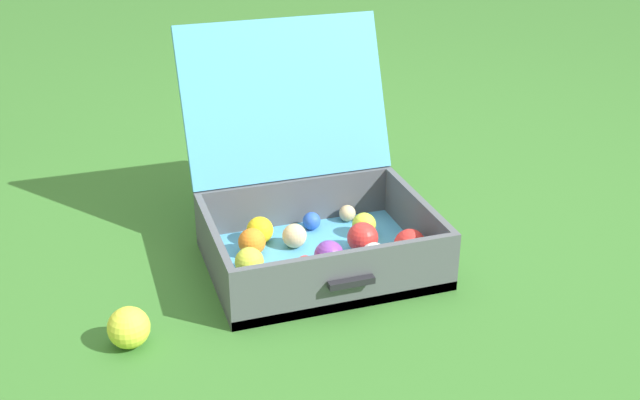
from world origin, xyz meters
TOP-DOWN VIEW (x-y plane):
  - ground_plane at (0.00, 0.00)m, footprint 16.00×16.00m
  - open_suitcase at (-0.05, 0.03)m, footprint 0.56×0.63m
  - stray_ball_on_grass at (-0.56, -0.23)m, footprint 0.09×0.09m

SIDE VIEW (x-z plane):
  - ground_plane at x=0.00m, z-range 0.00..0.00m
  - stray_ball_on_grass at x=-0.56m, z-range 0.00..0.09m
  - open_suitcase at x=-0.05m, z-range -0.16..0.40m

